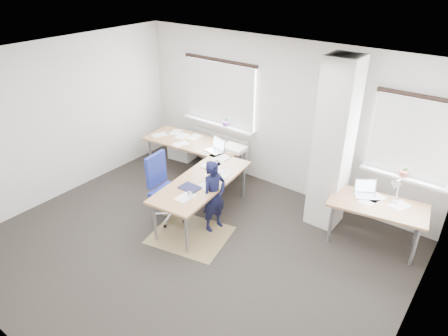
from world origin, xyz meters
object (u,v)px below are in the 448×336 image
Objects in this scene: desk_main at (200,161)px; task_chair at (168,201)px; desk_side at (378,207)px; person at (214,196)px.

task_chair is at bearing -92.89° from desk_main.
desk_side reaches higher than desk_main.
desk_main is 1.78× the size of desk_side.
person reaches higher than desk_side.
task_chair is (0.06, -0.92, -0.37)m from desk_main.
desk_main is at bearing 88.39° from task_chair.
desk_main is 2.20× the size of person.
task_chair is 0.89m from person.
desk_side is 1.30× the size of task_chair.
person is (0.86, -0.68, -0.08)m from desk_main.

